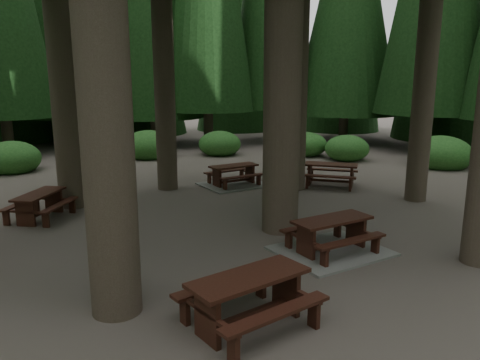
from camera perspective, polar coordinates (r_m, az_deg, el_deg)
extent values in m
plane|color=#544B44|center=(10.75, 1.07, -6.73)|extent=(80.00, 80.00, 0.00)
cube|color=gray|center=(9.92, 11.04, -8.50)|extent=(2.59, 2.36, 0.05)
cube|color=#361910|center=(9.70, 11.20, -4.77)|extent=(1.80, 1.15, 0.06)
cube|color=#361910|center=(10.19, 9.04, -5.50)|extent=(1.67, 0.75, 0.05)
cube|color=#361910|center=(9.41, 13.41, -7.24)|extent=(1.67, 0.75, 0.05)
cube|color=#361910|center=(9.40, 8.03, -7.56)|extent=(0.23, 0.51, 0.67)
cube|color=#361910|center=(9.38, 8.04, -7.24)|extent=(0.50, 1.31, 0.06)
cube|color=#361910|center=(10.26, 13.93, -6.09)|extent=(0.23, 0.51, 0.67)
cube|color=#361910|center=(10.24, 13.95, -5.79)|extent=(0.50, 1.31, 0.06)
cube|color=#361910|center=(9.87, 11.07, -7.72)|extent=(1.35, 0.51, 0.07)
cube|color=#361910|center=(12.81, -23.30, -1.58)|extent=(1.14, 1.67, 0.05)
cube|color=#361910|center=(13.15, -25.12, -2.57)|extent=(0.78, 1.53, 0.04)
cube|color=#361910|center=(12.60, -21.20, -2.85)|extent=(0.78, 1.53, 0.04)
cube|color=#361910|center=(12.39, -24.69, -3.78)|extent=(0.47, 0.24, 0.62)
cube|color=#361910|center=(12.37, -24.72, -3.55)|extent=(1.20, 0.53, 0.05)
cube|color=#361910|center=(13.40, -21.76, -2.35)|extent=(0.47, 0.24, 0.62)
cube|color=#361910|center=(13.39, -21.78, -2.14)|extent=(1.20, 0.53, 0.05)
cube|color=#361910|center=(12.93, -23.11, -3.71)|extent=(0.54, 1.24, 0.07)
cube|color=gray|center=(15.54, -0.77, -0.58)|extent=(2.47, 2.25, 0.05)
cube|color=#361910|center=(15.41, -0.77, 1.73)|extent=(1.70, 1.11, 0.05)
cube|color=#361910|center=(15.91, -1.75, 1.10)|extent=(1.57, 0.73, 0.04)
cube|color=#361910|center=(15.02, 0.27, 0.42)|extent=(1.57, 0.73, 0.04)
cube|color=#361910|center=(15.17, -2.83, 0.22)|extent=(0.23, 0.48, 0.63)
cube|color=#361910|center=(15.16, -2.83, 0.41)|extent=(0.49, 1.23, 0.05)
cube|color=#361910|center=(15.80, 1.21, 0.73)|extent=(0.23, 0.48, 0.63)
cube|color=#361910|center=(15.79, 1.21, 0.92)|extent=(0.49, 1.23, 0.05)
cube|color=#361910|center=(15.51, -0.77, -0.09)|extent=(1.27, 0.50, 0.07)
cube|color=#361910|center=(15.65, 11.02, 1.85)|extent=(1.82, 1.41, 0.06)
cube|color=#361910|center=(16.26, 11.18, 1.22)|extent=(1.61, 1.03, 0.05)
cube|color=#361910|center=(15.15, 10.76, 0.42)|extent=(1.61, 1.03, 0.05)
cube|color=#361910|center=(15.79, 8.50, 0.68)|extent=(0.32, 0.49, 0.68)
cube|color=#361910|center=(15.78, 8.50, 0.88)|extent=(0.73, 1.24, 0.06)
cube|color=#361910|center=(15.67, 13.45, 0.38)|extent=(0.32, 0.49, 0.68)
cube|color=#361910|center=(15.66, 13.46, 0.58)|extent=(0.73, 1.24, 0.06)
cube|color=#361910|center=(15.75, 10.94, -0.08)|extent=(1.28, 0.75, 0.08)
cube|color=#361910|center=(6.79, 1.13, -11.80)|extent=(1.92, 1.38, 0.06)
cube|color=#361910|center=(7.35, -1.83, -12.39)|extent=(1.73, 0.97, 0.05)
cube|color=#361910|center=(6.51, 4.50, -15.90)|extent=(1.73, 0.97, 0.05)
cube|color=#361910|center=(6.59, -4.01, -16.40)|extent=(0.30, 0.53, 0.72)
cube|color=#361910|center=(6.56, -4.02, -15.95)|extent=(0.68, 1.35, 0.06)
cube|color=#361910|center=(7.38, 5.63, -13.12)|extent=(0.30, 0.53, 0.72)
cube|color=#361910|center=(7.35, 5.64, -12.70)|extent=(0.68, 1.35, 0.06)
cube|color=#361910|center=(7.04, 1.11, -16.02)|extent=(1.39, 0.70, 0.08)
ellipsoid|color=#256021|center=(20.39, 23.26, 2.62)|extent=(2.42, 2.42, 1.49)
ellipsoid|color=#256021|center=(20.78, 12.88, 3.49)|extent=(1.90, 1.90, 1.17)
ellipsoid|color=#256021|center=(21.63, 8.12, 4.03)|extent=(1.84, 1.84, 1.13)
ellipsoid|color=#256021|center=(21.67, -2.49, 4.16)|extent=(1.95, 1.95, 1.20)
ellipsoid|color=#256021|center=(21.32, -11.09, 3.80)|extent=(2.31, 2.31, 1.42)
ellipsoid|color=#256021|center=(20.75, -17.01, 3.25)|extent=(1.93, 1.93, 1.19)
ellipsoid|color=#256021|center=(19.77, -26.08, 2.08)|extent=(2.15, 2.15, 1.32)
cone|color=black|center=(32.47, -0.52, 20.52)|extent=(5.34, 5.34, 16.14)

